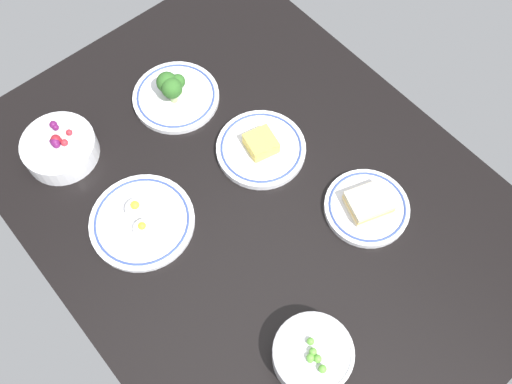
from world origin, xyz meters
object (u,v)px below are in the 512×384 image
at_px(bowl_peas, 312,355).
at_px(plate_broccoli, 175,93).
at_px(plate_cheese, 261,148).
at_px(bowl_berries, 60,147).
at_px(plate_eggs, 142,221).
at_px(plate_sandwich, 367,206).

relative_size(bowl_peas, plate_broccoli, 0.74).
xyz_separation_m(bowl_peas, plate_cheese, (0.40, -0.22, -0.02)).
height_order(bowl_peas, bowl_berries, bowl_berries).
height_order(plate_eggs, bowl_berries, bowl_berries).
bearing_deg(plate_cheese, bowl_peas, 150.92).
bearing_deg(bowl_berries, plate_sandwich, -142.14).
xyz_separation_m(plate_sandwich, bowl_peas, (-0.15, 0.30, 0.02)).
relative_size(plate_sandwich, plate_broccoli, 0.89).
xyz_separation_m(bowl_peas, plate_eggs, (0.43, 0.08, -0.02)).
distance_m(plate_eggs, bowl_berries, 0.25).
bearing_deg(bowl_peas, plate_cheese, -29.08).
distance_m(plate_sandwich, plate_broccoli, 0.51).
distance_m(bowl_peas, plate_eggs, 0.44).
height_order(plate_sandwich, bowl_berries, bowl_berries).
relative_size(bowl_peas, plate_cheese, 0.75).
bearing_deg(bowl_berries, plate_cheese, -129.43).
xyz_separation_m(plate_broccoli, bowl_berries, (0.04, 0.28, 0.01)).
distance_m(bowl_berries, plate_cheese, 0.44).
bearing_deg(bowl_peas, plate_broccoli, -14.42).
xyz_separation_m(plate_sandwich, bowl_berries, (0.53, 0.41, 0.01)).
bearing_deg(plate_cheese, plate_sandwich, -163.57).
xyz_separation_m(bowl_peas, plate_broccoli, (0.64, -0.16, -0.01)).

